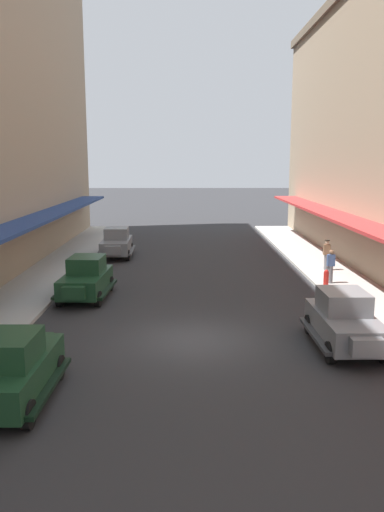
% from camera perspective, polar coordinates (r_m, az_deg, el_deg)
% --- Properties ---
extents(ground_plane, '(200.00, 200.00, 0.00)m').
position_cam_1_polar(ground_plane, '(17.93, 0.21, -9.17)').
color(ground_plane, '#2D2D30').
extents(parked_car_0, '(2.19, 4.28, 1.84)m').
position_cam_1_polar(parked_car_0, '(14.01, -19.30, -11.40)').
color(parked_car_0, '#193D23').
rests_on(parked_car_0, ground).
extents(parked_car_1, '(2.23, 4.29, 1.84)m').
position_cam_1_polar(parked_car_1, '(33.12, -8.30, 1.52)').
color(parked_car_1, slate).
rests_on(parked_car_1, ground).
extents(parked_car_2, '(2.29, 4.31, 1.84)m').
position_cam_1_polar(parked_car_2, '(23.39, -11.58, -2.31)').
color(parked_car_2, '#193D23').
rests_on(parked_car_2, ground).
extents(parked_car_3, '(2.15, 4.26, 1.84)m').
position_cam_1_polar(parked_car_3, '(17.67, 16.42, -6.68)').
color(parked_car_3, slate).
rests_on(parked_car_3, ground).
extents(fire_hydrant, '(0.24, 0.24, 0.82)m').
position_cam_1_polar(fire_hydrant, '(25.28, 14.54, -2.36)').
color(fire_hydrant, '#B21E19').
rests_on(fire_hydrant, sidewalk_right).
extents(pedestrian_2, '(0.36, 0.24, 1.64)m').
position_cam_1_polar(pedestrian_2, '(25.97, 15.01, -1.08)').
color(pedestrian_2, slate).
rests_on(pedestrian_2, sidewalk_right).
extents(pedestrian_3, '(0.36, 0.28, 1.67)m').
position_cam_1_polar(pedestrian_3, '(28.98, 14.58, 0.15)').
color(pedestrian_3, slate).
rests_on(pedestrian_3, sidewalk_right).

